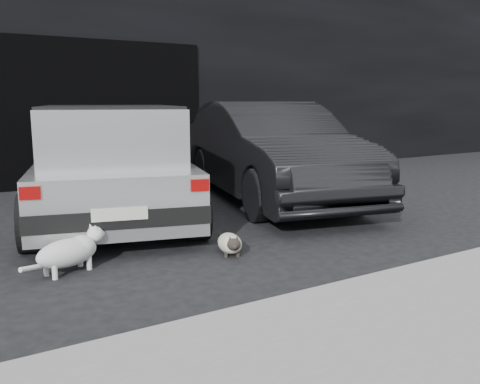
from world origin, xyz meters
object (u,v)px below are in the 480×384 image
silver_hatchback (111,158)px  cat_white (71,251)px  second_car (270,152)px  cat_siamese (230,243)px

silver_hatchback → cat_white: size_ratio=5.28×
silver_hatchback → second_car: size_ratio=0.94×
silver_hatchback → cat_siamese: bearing=-61.3°
cat_siamese → silver_hatchback: bearing=-55.8°
second_car → cat_white: 3.95m
silver_hatchback → second_car: bearing=14.8°
silver_hatchback → second_car: second_car is taller
silver_hatchback → second_car: (2.48, -0.01, -0.04)m
silver_hatchback → cat_siamese: (0.52, -2.15, -0.69)m
silver_hatchback → second_car: 2.48m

